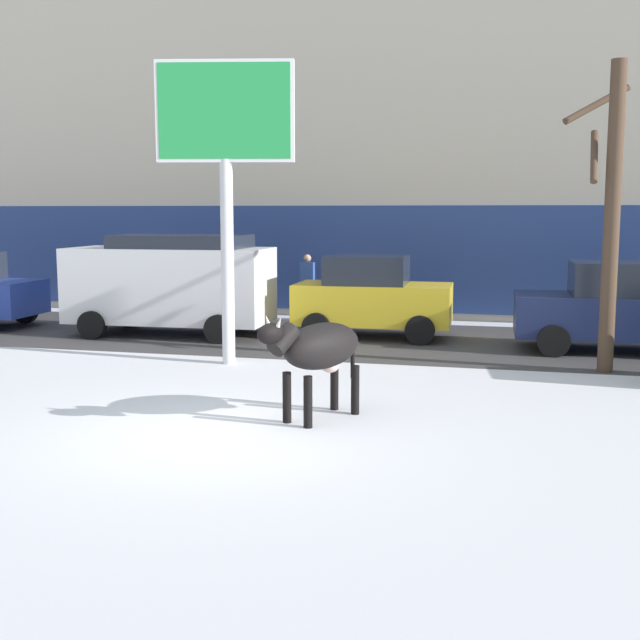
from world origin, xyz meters
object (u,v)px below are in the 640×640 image
billboard (225,130)px  car_navy_sedan (621,308)px  cow_black (318,349)px  car_yellow_hatchback (372,297)px  car_white_van (171,282)px  bare_tree_right_lot (610,211)px  pedestrian_near_billboard (307,287)px

billboard → car_navy_sedan: 8.65m
cow_black → billboard: bearing=126.6°
car_yellow_hatchback → car_navy_sedan: bearing=-7.2°
cow_black → billboard: (-2.65, 3.57, 3.32)m
car_white_van → bare_tree_right_lot: size_ratio=0.86×
car_white_van → car_yellow_hatchback: 4.63m
billboard → car_yellow_hatchback: size_ratio=1.56×
billboard → car_white_van: size_ratio=1.19×
car_white_van → bare_tree_right_lot: bearing=-12.7°
car_yellow_hatchback → bare_tree_right_lot: bearing=-31.4°
billboard → bare_tree_right_lot: (6.79, 0.92, -1.46)m
billboard → car_yellow_hatchback: (2.03, 3.83, -3.39)m
cow_black → billboard: billboard is taller
car_yellow_hatchback → car_navy_sedan: size_ratio=0.84×
cow_black → car_navy_sedan: car_navy_sedan is taller
cow_black → car_yellow_hatchback: size_ratio=0.52×
car_white_van → car_yellow_hatchback: car_white_van is taller
billboard → pedestrian_near_billboard: bearing=91.4°
pedestrian_near_billboard → car_white_van: bearing=-125.7°
car_navy_sedan → bare_tree_right_lot: bare_tree_right_lot is taller
billboard → pedestrian_near_billboard: 7.20m
bare_tree_right_lot → billboard: bearing=-172.3°
car_white_van → car_navy_sedan: bearing=0.8°
cow_black → car_navy_sedan: bearing=55.4°
pedestrian_near_billboard → cow_black: bearing=-74.2°
billboard → car_white_van: bearing=129.8°
billboard → pedestrian_near_billboard: size_ratio=3.21×
billboard → bare_tree_right_lot: billboard is taller
car_white_van → pedestrian_near_billboard: 4.08m
billboard → car_white_van: 5.00m
car_white_van → bare_tree_right_lot: 9.68m
cow_black → car_white_van: bearing=128.1°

